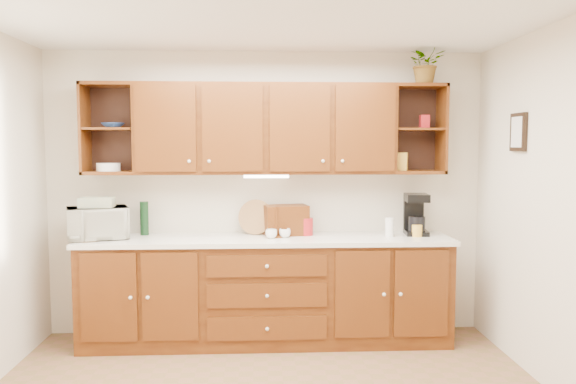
{
  "coord_description": "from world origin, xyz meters",
  "views": [
    {
      "loc": [
        -0.05,
        -3.44,
        1.74
      ],
      "look_at": [
        0.18,
        1.15,
        1.36
      ],
      "focal_mm": 35.0,
      "sensor_mm": 36.0,
      "label": 1
    }
  ],
  "objects": [
    {
      "name": "ceiling",
      "position": [
        0.0,
        0.0,
        2.6
      ],
      "size": [
        4.0,
        4.0,
        0.0
      ],
      "primitive_type": "plane",
      "rotation": [
        3.14,
        0.0,
        0.0
      ],
      "color": "white",
      "rests_on": "back_wall"
    },
    {
      "name": "back_wall",
      "position": [
        0.0,
        1.75,
        1.3
      ],
      "size": [
        4.0,
        0.0,
        4.0
      ],
      "primitive_type": "plane",
      "rotation": [
        1.57,
        0.0,
        0.0
      ],
      "color": "beige",
      "rests_on": "floor"
    },
    {
      "name": "base_cabinets",
      "position": [
        0.0,
        1.45,
        0.45
      ],
      "size": [
        3.2,
        0.6,
        0.9
      ],
      "primitive_type": "cube",
      "color": "#3B1706",
      "rests_on": "floor"
    },
    {
      "name": "countertop",
      "position": [
        0.0,
        1.44,
        0.92
      ],
      "size": [
        3.24,
        0.64,
        0.04
      ],
      "primitive_type": "cube",
      "color": "silver",
      "rests_on": "base_cabinets"
    },
    {
      "name": "upper_cabinets",
      "position": [
        0.01,
        1.59,
        1.89
      ],
      "size": [
        3.2,
        0.33,
        0.8
      ],
      "color": "#3B1706",
      "rests_on": "back_wall"
    },
    {
      "name": "undercabinet_light",
      "position": [
        0.0,
        1.53,
        1.47
      ],
      "size": [
        0.4,
        0.05,
        0.02
      ],
      "primitive_type": "cube",
      "color": "white",
      "rests_on": "upper_cabinets"
    },
    {
      "name": "framed_picture",
      "position": [
        1.98,
        0.9,
        1.85
      ],
      "size": [
        0.03,
        0.24,
        0.3
      ],
      "primitive_type": "cube",
      "color": "black",
      "rests_on": "right_wall"
    },
    {
      "name": "wicker_basket",
      "position": [
        -1.52,
        1.37,
        1.01
      ],
      "size": [
        0.28,
        0.28,
        0.15
      ],
      "primitive_type": "cylinder",
      "rotation": [
        0.0,
        0.0,
        -0.14
      ],
      "color": "olive",
      "rests_on": "countertop"
    },
    {
      "name": "microwave",
      "position": [
        -1.46,
        1.43,
        1.08
      ],
      "size": [
        0.58,
        0.49,
        0.28
      ],
      "primitive_type": "imported",
      "rotation": [
        0.0,
        0.0,
        0.34
      ],
      "color": "beige",
      "rests_on": "countertop"
    },
    {
      "name": "towel_stack",
      "position": [
        -1.46,
        1.43,
        1.26
      ],
      "size": [
        0.29,
        0.22,
        0.08
      ],
      "primitive_type": "cube",
      "rotation": [
        0.0,
        0.0,
        0.06
      ],
      "color": "#DDC268",
      "rests_on": "microwave"
    },
    {
      "name": "wine_bottle",
      "position": [
        -1.1,
        1.63,
        1.09
      ],
      "size": [
        0.1,
        0.1,
        0.3
      ],
      "primitive_type": "cylinder",
      "rotation": [
        0.0,
        0.0,
        -0.37
      ],
      "color": "black",
      "rests_on": "countertop"
    },
    {
      "name": "woven_tray",
      "position": [
        -0.1,
        1.61,
        0.95
      ],
      "size": [
        0.33,
        0.16,
        0.32
      ],
      "primitive_type": "cylinder",
      "rotation": [
        1.36,
        0.0,
        -0.26
      ],
      "color": "olive",
      "rests_on": "countertop"
    },
    {
      "name": "bread_box",
      "position": [
        0.18,
        1.58,
        1.07
      ],
      "size": [
        0.42,
        0.31,
        0.27
      ],
      "primitive_type": "cube",
      "rotation": [
        0.0,
        0.0,
        0.19
      ],
      "color": "#3B1706",
      "rests_on": "countertop"
    },
    {
      "name": "mug_tree",
      "position": [
        0.09,
        1.43,
        0.98
      ],
      "size": [
        0.24,
        0.24,
        0.27
      ],
      "rotation": [
        0.0,
        0.0,
        -0.22
      ],
      "color": "#3B1706",
      "rests_on": "countertop"
    },
    {
      "name": "canister_red",
      "position": [
        0.36,
        1.54,
        1.02
      ],
      "size": [
        0.13,
        0.13,
        0.16
      ],
      "primitive_type": "cylinder",
      "rotation": [
        0.0,
        0.0,
        0.1
      ],
      "color": "maroon",
      "rests_on": "countertop"
    },
    {
      "name": "canister_white",
      "position": [
        1.09,
        1.42,
        1.02
      ],
      "size": [
        0.09,
        0.09,
        0.17
      ],
      "primitive_type": "cylinder",
      "rotation": [
        0.0,
        0.0,
        -0.17
      ],
      "color": "white",
      "rests_on": "countertop"
    },
    {
      "name": "canister_yellow",
      "position": [
        1.33,
        1.41,
        0.99
      ],
      "size": [
        0.11,
        0.11,
        0.1
      ],
      "primitive_type": "cylinder",
      "rotation": [
        0.0,
        0.0,
        0.24
      ],
      "color": "gold",
      "rests_on": "countertop"
    },
    {
      "name": "coffee_maker",
      "position": [
        1.35,
        1.54,
        1.12
      ],
      "size": [
        0.22,
        0.28,
        0.37
      ],
      "rotation": [
        0.0,
        0.0,
        -0.1
      ],
      "color": "black",
      "rests_on": "countertop"
    },
    {
      "name": "bowl_stack",
      "position": [
        -1.34,
        1.57,
        1.92
      ],
      "size": [
        0.23,
        0.23,
        0.04
      ],
      "primitive_type": "imported",
      "rotation": [
        0.0,
        0.0,
        -0.41
      ],
      "color": "navy",
      "rests_on": "upper_cabinets"
    },
    {
      "name": "plate_stack",
      "position": [
        -1.39,
        1.58,
        1.56
      ],
      "size": [
        0.23,
        0.23,
        0.07
      ],
      "primitive_type": "cylinder",
      "rotation": [
        0.0,
        0.0,
        0.12
      ],
      "color": "white",
      "rests_on": "upper_cabinets"
    },
    {
      "name": "pantry_box_yellow",
      "position": [
        1.23,
        1.56,
        1.6
      ],
      "size": [
        0.11,
        0.1,
        0.16
      ],
      "primitive_type": "cube",
      "rotation": [
        0.0,
        0.0,
        -0.41
      ],
      "color": "gold",
      "rests_on": "upper_cabinets"
    },
    {
      "name": "pantry_box_red",
      "position": [
        1.43,
        1.57,
        1.96
      ],
      "size": [
        0.08,
        0.07,
        0.12
      ],
      "primitive_type": "cube",
      "rotation": [
        0.0,
        0.0,
        -0.01
      ],
      "color": "maroon",
      "rests_on": "upper_cabinets"
    },
    {
      "name": "potted_plant",
      "position": [
        1.42,
        1.53,
        2.47
      ],
      "size": [
        0.35,
        0.31,
        0.36
      ],
      "primitive_type": "imported",
      "rotation": [
        0.0,
        0.0,
        0.09
      ],
      "color": "#999999",
      "rests_on": "upper_cabinets"
    }
  ]
}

